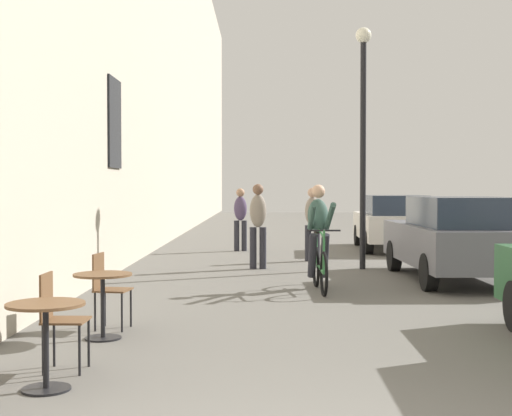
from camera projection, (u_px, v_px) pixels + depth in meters
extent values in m
cube|color=#B7AD99|center=(136.00, 2.00, 17.49)|extent=(0.50, 68.00, 12.36)
cube|color=black|center=(115.00, 123.00, 13.62)|extent=(0.04, 1.10, 1.70)
cylinder|color=black|center=(46.00, 389.00, 5.89)|extent=(0.40, 0.40, 0.02)
cylinder|color=black|center=(46.00, 347.00, 5.88)|extent=(0.05, 0.05, 0.67)
cylinder|color=brown|center=(46.00, 304.00, 5.87)|extent=(0.64, 0.64, 0.02)
cylinder|color=black|center=(89.00, 342.00, 6.66)|extent=(0.02, 0.02, 0.45)
cylinder|color=black|center=(79.00, 350.00, 6.33)|extent=(0.02, 0.02, 0.45)
cylinder|color=black|center=(54.00, 342.00, 6.66)|extent=(0.02, 0.02, 0.45)
cylinder|color=black|center=(43.00, 350.00, 6.34)|extent=(0.02, 0.02, 0.45)
cube|color=brown|center=(66.00, 320.00, 6.49)|extent=(0.38, 0.38, 0.02)
cube|color=brown|center=(46.00, 296.00, 6.49)|extent=(0.02, 0.34, 0.42)
cylinder|color=black|center=(103.00, 338.00, 7.88)|extent=(0.40, 0.40, 0.02)
cylinder|color=black|center=(103.00, 306.00, 7.87)|extent=(0.05, 0.05, 0.67)
cylinder|color=brown|center=(103.00, 275.00, 7.86)|extent=(0.64, 0.64, 0.02)
cylinder|color=black|center=(131.00, 308.00, 8.56)|extent=(0.02, 0.02, 0.45)
cylinder|color=black|center=(122.00, 313.00, 8.24)|extent=(0.02, 0.02, 0.45)
cylinder|color=black|center=(105.00, 307.00, 8.61)|extent=(0.02, 0.02, 0.45)
cylinder|color=black|center=(95.00, 312.00, 8.29)|extent=(0.02, 0.02, 0.45)
cube|color=brown|center=(113.00, 290.00, 8.42)|extent=(0.43, 0.43, 0.02)
cube|color=brown|center=(98.00, 271.00, 8.44)|extent=(0.07, 0.34, 0.42)
torus|color=black|center=(324.00, 274.00, 11.02)|extent=(0.08, 0.71, 0.71)
torus|color=black|center=(316.00, 267.00, 12.07)|extent=(0.08, 0.71, 0.71)
cylinder|color=#2D6B38|center=(317.00, 250.00, 11.97)|extent=(0.04, 0.22, 0.58)
cylinder|color=#2D6B38|center=(320.00, 232.00, 11.46)|extent=(0.07, 0.83, 0.14)
cylinder|color=#2D6B38|center=(324.00, 252.00, 11.04)|extent=(0.04, 0.09, 0.67)
cylinder|color=#2D6B38|center=(320.00, 268.00, 11.57)|extent=(0.07, 1.00, 0.12)
cylinder|color=black|center=(324.00, 231.00, 11.05)|extent=(0.52, 0.05, 0.03)
ellipsoid|color=black|center=(317.00, 232.00, 11.87)|extent=(0.12, 0.24, 0.06)
ellipsoid|color=#38564C|center=(318.00, 215.00, 11.79)|extent=(0.35, 0.36, 0.59)
sphere|color=tan|center=(318.00, 191.00, 11.73)|extent=(0.22, 0.22, 0.22)
cylinder|color=#26262D|center=(325.00, 256.00, 11.73)|extent=(0.15, 0.40, 0.75)
cylinder|color=#26262D|center=(312.00, 256.00, 11.72)|extent=(0.15, 0.40, 0.75)
cylinder|color=#38564C|center=(330.00, 217.00, 11.40)|extent=(0.13, 0.75, 0.48)
cylinder|color=#38564C|center=(312.00, 217.00, 11.39)|extent=(0.10, 0.75, 0.48)
cylinder|color=#26262D|center=(263.00, 248.00, 14.67)|extent=(0.14, 0.14, 0.85)
cylinder|color=#26262D|center=(253.00, 248.00, 14.66)|extent=(0.14, 0.14, 0.85)
ellipsoid|color=gray|center=(258.00, 211.00, 14.64)|extent=(0.36, 0.27, 0.67)
sphere|color=brown|center=(258.00, 189.00, 14.63)|extent=(0.22, 0.22, 0.22)
cylinder|color=#26262D|center=(317.00, 243.00, 16.24)|extent=(0.14, 0.14, 0.81)
cylinder|color=#26262D|center=(308.00, 243.00, 16.24)|extent=(0.14, 0.14, 0.81)
ellipsoid|color=gray|center=(312.00, 211.00, 16.22)|extent=(0.35, 0.25, 0.64)
sphere|color=tan|center=(312.00, 193.00, 16.21)|extent=(0.22, 0.22, 0.22)
cylinder|color=#26262D|center=(237.00, 236.00, 18.77)|extent=(0.14, 0.14, 0.80)
cylinder|color=#26262D|center=(244.00, 236.00, 18.80)|extent=(0.14, 0.14, 0.80)
ellipsoid|color=#4C3D5B|center=(240.00, 208.00, 18.76)|extent=(0.38, 0.30, 0.63)
sphere|color=#A57A5B|center=(240.00, 193.00, 18.75)|extent=(0.22, 0.22, 0.22)
cylinder|color=black|center=(363.00, 156.00, 14.58)|extent=(0.12, 0.12, 4.60)
sphere|color=silver|center=(363.00, 35.00, 14.51)|extent=(0.32, 0.32, 0.32)
cube|color=#595960|center=(454.00, 244.00, 12.91)|extent=(1.81, 4.24, 0.69)
cube|color=#283342|center=(462.00, 212.00, 12.38)|extent=(1.50, 2.30, 0.51)
cylinder|color=black|center=(394.00, 256.00, 14.30)|extent=(0.21, 0.61, 0.61)
cylinder|color=black|center=(474.00, 256.00, 14.31)|extent=(0.21, 0.61, 0.61)
cylinder|color=black|center=(429.00, 272.00, 11.52)|extent=(0.21, 0.61, 0.61)
cube|color=beige|center=(392.00, 226.00, 19.20)|extent=(1.85, 4.16, 0.67)
cube|color=#283342|center=(395.00, 205.00, 18.69)|extent=(1.51, 2.27, 0.50)
cylinder|color=black|center=(358.00, 235.00, 20.60)|extent=(0.21, 0.60, 0.59)
cylinder|color=black|center=(412.00, 235.00, 20.53)|extent=(0.21, 0.60, 0.59)
cylinder|color=black|center=(369.00, 242.00, 17.89)|extent=(0.21, 0.60, 0.59)
cylinder|color=black|center=(431.00, 243.00, 17.83)|extent=(0.21, 0.60, 0.59)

